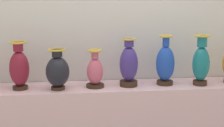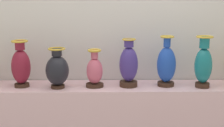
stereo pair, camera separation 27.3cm
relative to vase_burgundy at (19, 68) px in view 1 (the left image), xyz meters
The scene contains 7 objects.
back_wall 0.91m from the vase_burgundy, 20.62° to the left, with size 5.13×0.14×3.01m.
vase_burgundy is the anchor object (origin of this frame).
vase_onyx 0.31m from the vase_burgundy, ahead, with size 0.19×0.19×0.33m.
vase_rose 0.61m from the vase_burgundy, ahead, with size 0.15×0.15×0.32m.
vase_indigo 0.88m from the vase_burgundy, ahead, with size 0.15×0.15×0.40m.
vase_sapphire 1.20m from the vase_burgundy, ahead, with size 0.16×0.16×0.42m.
vase_teal 1.49m from the vase_burgundy, ahead, with size 0.14×0.14×0.43m.
Camera 1 is at (-0.31, -2.66, 1.60)m, focal length 52.92 mm.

